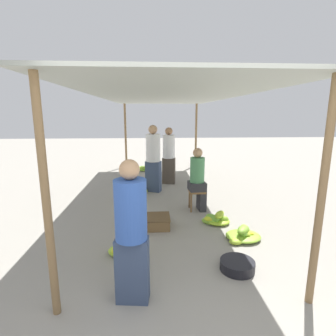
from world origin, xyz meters
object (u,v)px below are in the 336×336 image
vendor_seated (198,178)px  banana_pile_right_1 (216,220)px  shopper_walking_far (153,158)px  banana_pile_left_0 (130,198)px  vendor_foreground (131,231)px  banana_pile_left_3 (123,246)px  basin_black (237,265)px  shopper_walking_mid (169,155)px  stool (197,194)px  banana_pile_left_2 (143,168)px  crate_near (157,222)px  banana_pile_left_1 (135,190)px  banana_pile_right_0 (243,234)px

vendor_seated → banana_pile_right_1: 1.00m
banana_pile_right_1 → shopper_walking_far: (-1.15, 2.19, 0.82)m
banana_pile_left_0 → shopper_walking_far: shopper_walking_far is taller
banana_pile_left_0 → vendor_foreground: bearing=-84.9°
banana_pile_left_3 → shopper_walking_far: 3.27m
basin_black → shopper_walking_mid: bearing=98.0°
stool → shopper_walking_far: (-0.91, 1.43, 0.56)m
banana_pile_left_2 → shopper_walking_mid: shopper_walking_mid is taller
crate_near → basin_black: bearing=-53.6°
banana_pile_left_0 → banana_pile_left_2: size_ratio=1.16×
crate_near → banana_pile_left_1: bearing=103.9°
vendor_foreground → stool: bearing=66.8°
banana_pile_left_1 → shopper_walking_far: size_ratio=0.35×
banana_pile_left_3 → banana_pile_right_0: bearing=10.1°
banana_pile_left_3 → banana_pile_right_1: (1.61, 0.95, -0.03)m
stool → banana_pile_left_3: (-1.37, -1.72, -0.23)m
vendor_seated → banana_pile_right_0: 1.59m
vendor_foreground → basin_black: vendor_foreground is taller
basin_black → banana_pile_right_1: 1.46m
banana_pile_left_0 → crate_near: size_ratio=1.25×
vendor_seated → basin_black: vendor_seated is taller
banana_pile_left_1 → banana_pile_left_2: (0.12, 2.70, -0.00)m
basin_black → shopper_walking_mid: shopper_walking_mid is taller
banana_pile_right_1 → banana_pile_right_0: bearing=-63.5°
banana_pile_left_0 → banana_pile_right_0: size_ratio=1.03×
basin_black → shopper_walking_far: bearing=106.4°
vendor_foreground → shopper_walking_mid: 4.97m
vendor_foreground → banana_pile_right_0: bearing=38.1°
vendor_foreground → stool: 2.99m
basin_black → banana_pile_right_1: banana_pile_right_1 is taller
stool → banana_pile_left_1: (-1.39, 1.28, -0.26)m
vendor_seated → banana_pile_left_0: size_ratio=2.25×
banana_pile_left_2 → vendor_foreground: bearing=-89.1°
banana_pile_left_0 → banana_pile_right_0: bearing=-45.8°
banana_pile_left_1 → banana_pile_right_1: 2.61m
banana_pile_left_3 → shopper_walking_mid: shopper_walking_mid is taller
vendor_foreground → vendor_seated: bearing=66.4°
banana_pile_left_3 → shopper_walking_mid: 4.10m
banana_pile_left_2 → stool: bearing=-72.4°
banana_pile_left_1 → banana_pile_left_3: 3.00m
banana_pile_right_1 → banana_pile_left_0: bearing=139.5°
banana_pile_right_0 → shopper_walking_far: (-1.45, 2.80, 0.82)m
banana_pile_left_0 → banana_pile_right_0: (2.01, -2.07, 0.01)m
banana_pile_right_0 → vendor_seated: bearing=110.8°
vendor_foreground → banana_pile_right_0: (1.70, 1.33, -0.74)m
stool → banana_pile_left_0: bearing=154.8°
banana_pile_left_2 → banana_pile_left_3: size_ratio=1.09×
banana_pile_left_1 → banana_pile_right_1: banana_pile_left_1 is taller
vendor_foreground → shopper_walking_far: bearing=86.5°
banana_pile_right_0 → banana_pile_right_1: (-0.31, 0.61, 0.01)m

